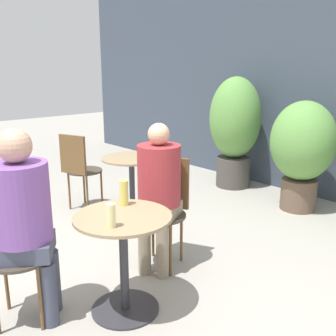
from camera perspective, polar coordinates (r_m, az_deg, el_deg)
ground_plane at (r=3.02m, az=-11.97°, el=-18.73°), size 20.00×20.00×0.00m
storefront_wall at (r=5.17m, az=22.96°, el=11.92°), size 10.00×0.06×3.00m
cafe_table_near at (r=2.69m, az=-6.47°, el=-11.37°), size 0.65×0.65×0.70m
cafe_table_far at (r=4.25m, az=-5.25°, el=-1.50°), size 0.64×0.64×0.70m
bistro_chair_0 at (r=3.30m, az=-0.39°, el=-4.84°), size 0.45×0.46×0.90m
bistro_chair_1 at (r=2.74m, az=-22.94°, el=-10.29°), size 0.46×0.47×0.90m
bistro_chair_2 at (r=4.59m, az=-12.82°, el=0.42°), size 0.44×0.45×0.90m
seated_person_0 at (r=3.11m, az=-1.40°, el=-2.56°), size 0.41×0.42×1.22m
seated_person_1 at (r=2.63m, az=-20.23°, el=-6.09°), size 0.46×0.47×1.29m
beer_glass_0 at (r=2.40m, az=-8.31°, el=-6.85°), size 0.06×0.06×0.15m
beer_glass_1 at (r=2.75m, az=-6.42°, el=-3.61°), size 0.06×0.06×0.18m
potted_plant_0 at (r=5.44m, az=9.68°, el=6.08°), size 0.70×0.70×1.51m
potted_plant_1 at (r=4.73m, az=19.00°, el=2.90°), size 0.73×0.73×1.27m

